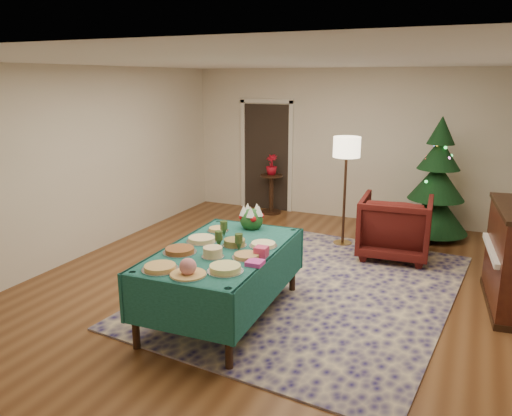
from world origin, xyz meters
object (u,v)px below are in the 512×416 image
at_px(gift_box, 261,252).
at_px(side_table, 271,195).
at_px(armchair, 395,224).
at_px(floor_lamp, 346,154).
at_px(potted_plant, 272,169).
at_px(buffet_table, 223,262).
at_px(christmas_tree, 437,184).

distance_m(gift_box, side_table, 4.58).
bearing_deg(side_table, gift_box, -69.00).
bearing_deg(armchair, floor_lamp, -21.21).
xyz_separation_m(side_table, potted_plant, (0.00, 0.00, 0.49)).
height_order(buffet_table, potted_plant, potted_plant).
xyz_separation_m(buffet_table, floor_lamp, (0.57, 2.93, 0.80)).
xyz_separation_m(floor_lamp, potted_plant, (-1.73, 1.26, -0.57)).
relative_size(armchair, potted_plant, 2.60).
height_order(gift_box, side_table, gift_box).
bearing_deg(side_table, buffet_table, -74.54).
distance_m(armchair, christmas_tree, 1.35).
xyz_separation_m(floor_lamp, christmas_tree, (1.25, 0.96, -0.54)).
bearing_deg(side_table, floor_lamp, -36.13).
height_order(potted_plant, christmas_tree, christmas_tree).
xyz_separation_m(side_table, christmas_tree, (2.97, -0.30, 0.52)).
xyz_separation_m(buffet_table, gift_box, (0.47, -0.06, 0.21)).
bearing_deg(gift_box, floor_lamp, 88.22).
bearing_deg(floor_lamp, armchair, -17.70).
distance_m(armchair, side_table, 2.97).
bearing_deg(armchair, potted_plant, -34.38).
distance_m(buffet_table, floor_lamp, 3.09).
height_order(buffet_table, christmas_tree, christmas_tree).
relative_size(side_table, christmas_tree, 0.38).
xyz_separation_m(gift_box, side_table, (-1.63, 4.25, -0.47)).
relative_size(buffet_table, christmas_tree, 1.05).
bearing_deg(potted_plant, armchair, -30.86).
bearing_deg(buffet_table, armchair, 62.57).
height_order(gift_box, christmas_tree, christmas_tree).
height_order(side_table, potted_plant, potted_plant).
xyz_separation_m(buffet_table, christmas_tree, (1.81, 3.89, 0.25)).
height_order(gift_box, armchair, armchair).
relative_size(gift_box, floor_lamp, 0.07).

